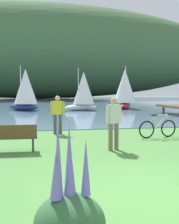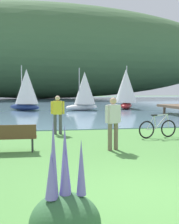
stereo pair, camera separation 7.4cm
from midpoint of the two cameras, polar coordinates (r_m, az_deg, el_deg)
The scene contains 11 objects.
ground_plane at distance 5.64m, azimuth 12.79°, elevation -15.77°, with size 200.00×200.00×0.00m, color #518E42.
bay_water at distance 53.72m, azimuth -7.92°, elevation 2.20°, with size 180.00×80.00×0.04m, color #6B8EA8.
distant_hillside at distance 73.04m, azimuth -9.76°, elevation 11.87°, with size 100.54×28.00×23.24m, color #42663D.
park_bench_near_camera at distance 9.24m, azimuth -15.99°, elevation -4.61°, with size 1.81×0.53×0.88m.
bicycle_leaning_near_bench at distance 11.96m, azimuth 13.75°, elevation -3.17°, with size 1.75×0.38×1.01m.
person_at_shoreline at distance 12.63m, azimuth -6.26°, elevation -0.04°, with size 0.60×0.30×1.71m.
person_on_the_grass at distance 9.18m, azimuth 4.99°, elevation -1.65°, with size 0.57×0.35×1.71m.
echium_bush_mid_cluster at distance 3.58m, azimuth -4.33°, elevation -20.37°, with size 0.86×0.86×1.61m.
sailboat_nearest_to_shore at distance 29.83m, azimuth 7.40°, elevation 4.73°, with size 3.03×3.98×4.55m.
sailboat_toward_hillside at distance 27.39m, azimuth -0.99°, elevation 4.34°, with size 3.58×2.66×4.07m.
sailboat_far_off at distance 27.91m, azimuth -12.52°, elevation 4.50°, with size 3.55×3.38×4.34m.
Camera 2 is at (-2.06, -4.88, 1.92)m, focal length 45.46 mm.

